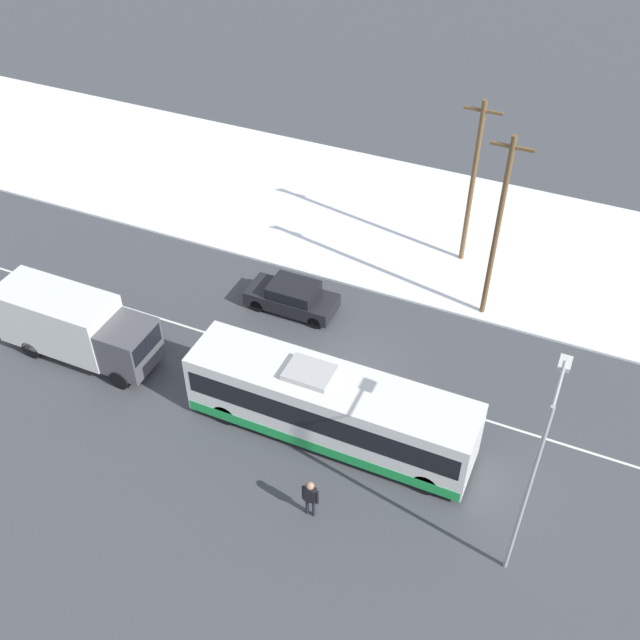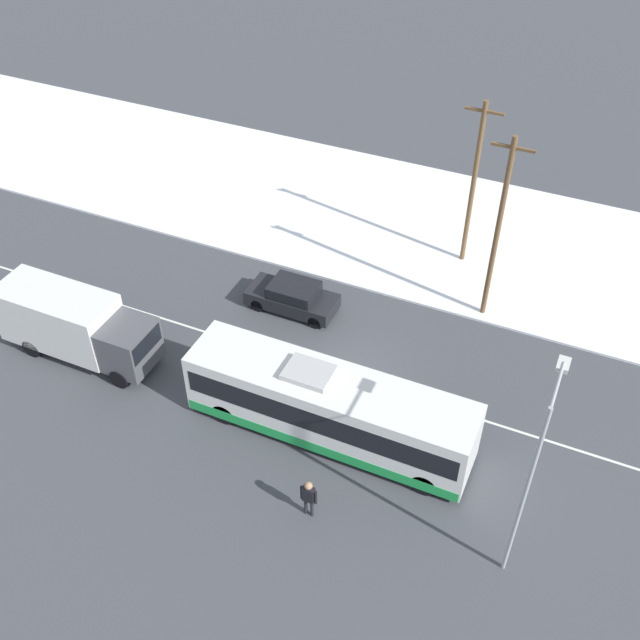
{
  "view_description": "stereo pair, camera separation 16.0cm",
  "coord_description": "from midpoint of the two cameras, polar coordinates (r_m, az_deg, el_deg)",
  "views": [
    {
      "loc": [
        7.78,
        -21.16,
        23.06
      ],
      "look_at": [
        -2.21,
        1.46,
        1.4
      ],
      "focal_mm": 42.0,
      "sensor_mm": 36.0,
      "label": 1
    },
    {
      "loc": [
        7.92,
        -21.09,
        23.06
      ],
      "look_at": [
        -2.21,
        1.46,
        1.4
      ],
      "focal_mm": 42.0,
      "sensor_mm": 36.0,
      "label": 2
    }
  ],
  "objects": [
    {
      "name": "box_truck",
      "position": [
        33.9,
        -18.35,
        -0.33
      ],
      "size": [
        7.19,
        2.3,
        3.11
      ],
      "color": "silver",
      "rests_on": "ground_plane"
    },
    {
      "name": "snow_lot",
      "position": [
        41.19,
        8.78,
        6.74
      ],
      "size": [
        80.0,
        12.55,
        0.12
      ],
      "color": "white",
      "rests_on": "ground_plane"
    },
    {
      "name": "utility_pole_roadside",
      "position": [
        33.35,
        13.23,
        6.79
      ],
      "size": [
        1.8,
        0.24,
        9.18
      ],
      "color": "brown",
      "rests_on": "ground_plane"
    },
    {
      "name": "streetlamp",
      "position": [
        23.74,
        15.89,
        -10.58
      ],
      "size": [
        0.36,
        2.43,
        8.02
      ],
      "color": "#9EA3A8",
      "rests_on": "ground_plane"
    },
    {
      "name": "lane_marking_center",
      "position": [
        32.24,
        2.4,
        -4.49
      ],
      "size": [
        60.0,
        0.12,
        0.0
      ],
      "color": "silver",
      "rests_on": "ground_plane"
    },
    {
      "name": "city_bus",
      "position": [
        28.98,
        0.62,
        -6.64
      ],
      "size": [
        11.38,
        2.57,
        3.22
      ],
      "color": "white",
      "rests_on": "ground_plane"
    },
    {
      "name": "pedestrian_at_stop",
      "position": [
        26.99,
        -0.92,
        -13.22
      ],
      "size": [
        0.65,
        0.29,
        1.81
      ],
      "color": "#23232D",
      "rests_on": "ground_plane"
    },
    {
      "name": "utility_pole_snowlot",
      "position": [
        36.87,
        11.42,
        10.22
      ],
      "size": [
        1.8,
        0.24,
        8.71
      ],
      "color": "brown",
      "rests_on": "ground_plane"
    },
    {
      "name": "ground_plane",
      "position": [
        32.24,
        2.4,
        -4.49
      ],
      "size": [
        120.0,
        120.0,
        0.0
      ],
      "primitive_type": "plane",
      "color": "#424449"
    },
    {
      "name": "sedan_car",
      "position": [
        35.13,
        -2.24,
        1.86
      ],
      "size": [
        4.26,
        1.8,
        1.47
      ],
      "rotation": [
        0.0,
        0.0,
        3.14
      ],
      "color": "black",
      "rests_on": "ground_plane"
    }
  ]
}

